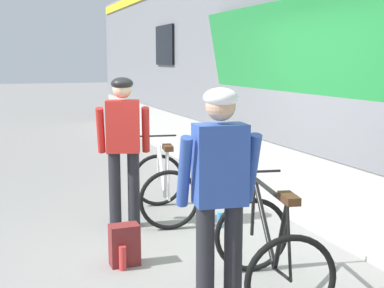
{
  "coord_description": "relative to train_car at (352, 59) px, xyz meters",
  "views": [
    {
      "loc": [
        -1.58,
        -4.77,
        1.96
      ],
      "look_at": [
        0.38,
        0.43,
        1.05
      ],
      "focal_mm": 48.4,
      "sensor_mm": 36.0,
      "label": 1
    }
  ],
  "objects": [
    {
      "name": "cyclist_far_in_red",
      "position": [
        -3.45,
        -0.41,
        -0.91
      ],
      "size": [
        0.66,
        0.42,
        1.76
      ],
      "color": "#232328",
      "rests_on": "ground"
    },
    {
      "name": "bicycle_near_black",
      "position": [
        -2.75,
        -2.62,
        -1.56
      ],
      "size": [
        0.9,
        1.19,
        0.99
      ],
      "color": "black",
      "rests_on": "ground"
    },
    {
      "name": "water_bottle_near_the_bikes",
      "position": [
        -2.41,
        -0.83,
        -1.87
      ],
      "size": [
        0.07,
        0.07,
        0.18
      ],
      "primitive_type": "cylinder",
      "color": "#338CCC",
      "rests_on": "ground"
    },
    {
      "name": "train_car",
      "position": [
        0.0,
        0.0,
        0.0
      ],
      "size": [
        3.19,
        20.17,
        3.88
      ],
      "color": "slate",
      "rests_on": "ground"
    },
    {
      "name": "bicycle_far_white",
      "position": [
        -2.91,
        -0.21,
        -1.56
      ],
      "size": [
        0.88,
        1.17,
        0.99
      ],
      "color": "black",
      "rests_on": "ground"
    },
    {
      "name": "cyclist_near_in_blue",
      "position": [
        -3.29,
        -2.81,
        -0.91
      ],
      "size": [
        0.64,
        0.36,
        1.76
      ],
      "color": "#232328",
      "rests_on": "ground"
    },
    {
      "name": "water_bottle_by_the_backpack",
      "position": [
        -3.77,
        -1.66,
        -1.85
      ],
      "size": [
        0.07,
        0.07,
        0.23
      ],
      "primitive_type": "cylinder",
      "color": "red",
      "rests_on": "ground"
    },
    {
      "name": "backpack_on_platform",
      "position": [
        -3.72,
        -1.54,
        -1.77
      ],
      "size": [
        0.28,
        0.18,
        0.4
      ],
      "primitive_type": "cube",
      "rotation": [
        0.0,
        0.0,
        0.0
      ],
      "color": "maroon",
      "rests_on": "ground"
    },
    {
      "name": "ground_plane",
      "position": [
        -3.21,
        -1.44,
        -1.97
      ],
      "size": [
        80.0,
        80.0,
        0.0
      ],
      "primitive_type": "plane",
      "color": "gray"
    }
  ]
}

